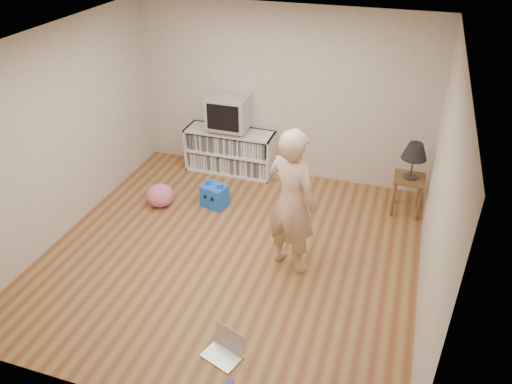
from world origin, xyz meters
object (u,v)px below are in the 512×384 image
at_px(dvd_deck, 230,129).
at_px(plush_blue, 215,195).
at_px(side_table, 408,186).
at_px(laptop, 226,348).
at_px(person, 292,202).
at_px(table_lamp, 415,152).
at_px(media_unit, 231,151).
at_px(plush_pink, 160,195).
at_px(crt_tv, 229,112).

distance_m(dvd_deck, plush_blue, 1.20).
height_order(side_table, laptop, side_table).
height_order(side_table, person, person).
bearing_deg(table_lamp, person, -127.60).
height_order(media_unit, side_table, media_unit).
distance_m(side_table, table_lamp, 0.53).
xyz_separation_m(person, plush_blue, (-1.35, 0.95, -0.73)).
bearing_deg(laptop, person, 99.91).
xyz_separation_m(media_unit, dvd_deck, (-0.00, -0.02, 0.39)).
distance_m(media_unit, dvd_deck, 0.39).
xyz_separation_m(dvd_deck, table_lamp, (2.75, -0.37, 0.21)).
bearing_deg(table_lamp, laptop, -115.45).
height_order(media_unit, plush_blue, media_unit).
distance_m(person, plush_pink, 2.33).
relative_size(crt_tv, plush_pink, 1.55).
distance_m(laptop, plush_blue, 2.70).
xyz_separation_m(dvd_deck, person, (1.50, -2.00, 0.16)).
relative_size(media_unit, laptop, 3.20).
bearing_deg(plush_pink, dvd_deck, 65.14).
xyz_separation_m(crt_tv, plush_blue, (0.15, -1.05, -0.85)).
bearing_deg(media_unit, plush_pink, -114.60).
bearing_deg(dvd_deck, person, -53.09).
height_order(table_lamp, plush_blue, table_lamp).
xyz_separation_m(plush_blue, plush_pink, (-0.75, -0.23, -0.00)).
bearing_deg(crt_tv, dvd_deck, 90.00).
bearing_deg(crt_tv, plush_pink, -114.92).
height_order(table_lamp, person, person).
bearing_deg(person, plush_pink, 3.69).
bearing_deg(person, laptop, 103.49).
xyz_separation_m(crt_tv, person, (1.50, -1.99, -0.12)).
xyz_separation_m(crt_tv, laptop, (1.26, -3.51, -0.95)).
xyz_separation_m(side_table, plush_blue, (-2.60, -0.68, -0.25)).
distance_m(side_table, plush_pink, 3.48).
bearing_deg(media_unit, crt_tv, -90.00).
xyz_separation_m(laptop, plush_blue, (-1.11, 2.46, 0.10)).
height_order(media_unit, crt_tv, crt_tv).
height_order(dvd_deck, plush_pink, dvd_deck).
distance_m(table_lamp, plush_blue, 2.80).
relative_size(person, laptop, 4.10).
height_order(laptop, plush_pink, plush_pink).
distance_m(dvd_deck, side_table, 2.80).
height_order(laptop, plush_blue, plush_blue).
bearing_deg(plush_blue, side_table, 30.12).
bearing_deg(plush_pink, laptop, -50.17).
distance_m(dvd_deck, plush_pink, 1.53).
height_order(crt_tv, person, person).
xyz_separation_m(dvd_deck, plush_pink, (-0.59, -1.28, -0.57)).
distance_m(media_unit, plush_pink, 1.44).
bearing_deg(laptop, crt_tv, 128.72).
distance_m(media_unit, table_lamp, 2.84).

